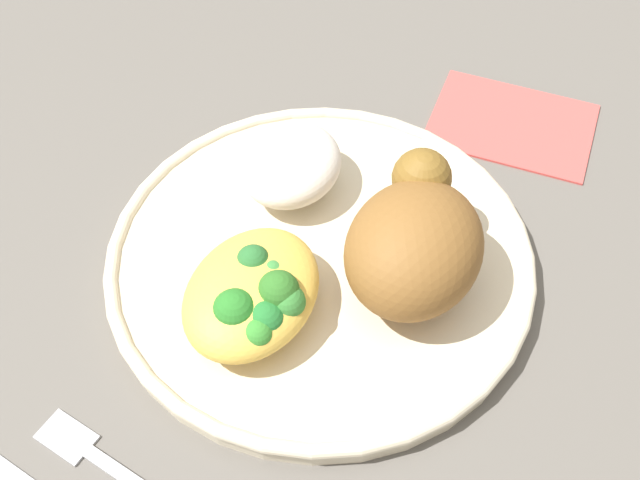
{
  "coord_description": "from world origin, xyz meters",
  "views": [
    {
      "loc": [
        -0.29,
        -0.13,
        0.43
      ],
      "look_at": [
        0.0,
        0.0,
        0.03
      ],
      "focal_mm": 41.96,
      "sensor_mm": 36.0,
      "label": 1
    }
  ],
  "objects_px": {
    "plate": "(320,257)",
    "mac_cheese_with_broccoli": "(254,294)",
    "roasted_chicken": "(416,240)",
    "napkin": "(512,123)",
    "rice_pile": "(291,164)",
    "fork": "(123,474)"
  },
  "relations": [
    {
      "from": "mac_cheese_with_broccoli",
      "to": "napkin",
      "type": "bearing_deg",
      "value": -21.17
    },
    {
      "from": "mac_cheese_with_broccoli",
      "to": "fork",
      "type": "relative_size",
      "value": 0.74
    },
    {
      "from": "roasted_chicken",
      "to": "mac_cheese_with_broccoli",
      "type": "relative_size",
      "value": 1.11
    },
    {
      "from": "roasted_chicken",
      "to": "napkin",
      "type": "bearing_deg",
      "value": -6.33
    },
    {
      "from": "napkin",
      "to": "mac_cheese_with_broccoli",
      "type": "bearing_deg",
      "value": 158.83
    },
    {
      "from": "roasted_chicken",
      "to": "napkin",
      "type": "distance_m",
      "value": 0.2
    },
    {
      "from": "mac_cheese_with_broccoli",
      "to": "fork",
      "type": "height_order",
      "value": "mac_cheese_with_broccoli"
    },
    {
      "from": "rice_pile",
      "to": "fork",
      "type": "bearing_deg",
      "value": -179.2
    },
    {
      "from": "plate",
      "to": "napkin",
      "type": "bearing_deg",
      "value": -23.25
    },
    {
      "from": "mac_cheese_with_broccoli",
      "to": "fork",
      "type": "bearing_deg",
      "value": 168.49
    },
    {
      "from": "rice_pile",
      "to": "fork",
      "type": "height_order",
      "value": "rice_pile"
    },
    {
      "from": "rice_pile",
      "to": "fork",
      "type": "relative_size",
      "value": 0.57
    },
    {
      "from": "napkin",
      "to": "rice_pile",
      "type": "bearing_deg",
      "value": 139.29
    },
    {
      "from": "roasted_chicken",
      "to": "napkin",
      "type": "height_order",
      "value": "roasted_chicken"
    },
    {
      "from": "mac_cheese_with_broccoli",
      "to": "napkin",
      "type": "relative_size",
      "value": 0.8
    },
    {
      "from": "roasted_chicken",
      "to": "mac_cheese_with_broccoli",
      "type": "bearing_deg",
      "value": 131.18
    },
    {
      "from": "mac_cheese_with_broccoli",
      "to": "fork",
      "type": "xyz_separation_m",
      "value": [
        -0.12,
        0.02,
        -0.04
      ]
    },
    {
      "from": "mac_cheese_with_broccoli",
      "to": "fork",
      "type": "distance_m",
      "value": 0.13
    },
    {
      "from": "rice_pile",
      "to": "napkin",
      "type": "bearing_deg",
      "value": -40.71
    },
    {
      "from": "plate",
      "to": "roasted_chicken",
      "type": "relative_size",
      "value": 2.56
    },
    {
      "from": "plate",
      "to": "mac_cheese_with_broccoli",
      "type": "bearing_deg",
      "value": 165.62
    },
    {
      "from": "roasted_chicken",
      "to": "rice_pile",
      "type": "xyz_separation_m",
      "value": [
        0.04,
        0.11,
        -0.02
      ]
    }
  ]
}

